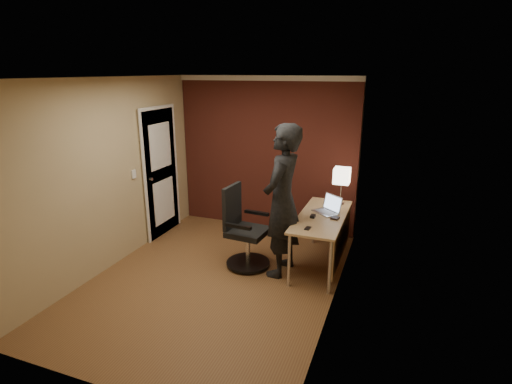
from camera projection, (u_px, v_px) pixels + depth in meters
room at (241, 151)px, 6.22m from camera, size 4.00×4.00×4.00m
desk at (327, 225)px, 5.31m from camera, size 0.60×1.50×0.73m
desk_lamp at (342, 176)px, 5.62m from camera, size 0.22×0.22×0.54m
laptop at (329, 208)px, 5.40m from camera, size 0.42×0.41×0.23m
mouse at (313, 216)px, 5.22m from camera, size 0.06×0.10×0.03m
phone at (308, 228)px, 4.85m from camera, size 0.07×0.12×0.01m
wallet at (335, 218)px, 5.17m from camera, size 0.11×0.13×0.02m
office_chair at (243, 232)px, 5.38m from camera, size 0.60×0.64×1.10m
person at (282, 201)px, 5.05m from camera, size 0.53×0.76×1.97m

